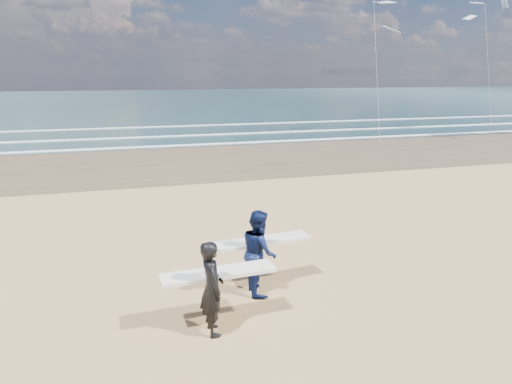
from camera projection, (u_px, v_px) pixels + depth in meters
name	position (u px, v px, depth m)	size (l,w,h in m)	color
wet_sand_strip	(464.00, 145.00, 30.56)	(220.00, 12.00, 0.01)	brown
ocean	(250.00, 100.00, 80.71)	(220.00, 100.00, 0.02)	#193338
foam_breakers	(383.00, 127.00, 39.93)	(220.00, 11.70, 0.05)	white
surfer_near	(213.00, 286.00, 8.40)	(2.22, 1.01, 1.82)	black
surfer_far	(259.00, 251.00, 9.98)	(2.24, 1.20, 1.88)	#0B163D
kite_1	(375.00, 40.00, 33.49)	(6.64, 4.83, 12.18)	slate
kite_5	(487.00, 50.00, 43.79)	(4.98, 4.65, 12.92)	slate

